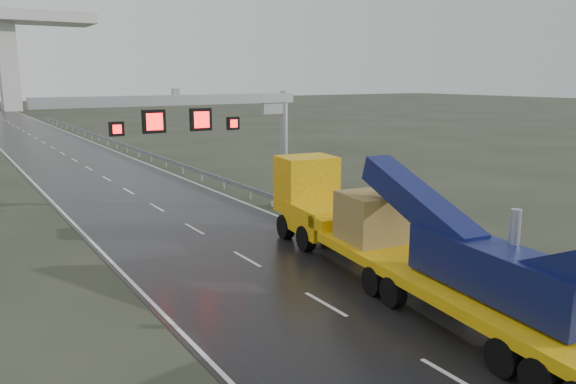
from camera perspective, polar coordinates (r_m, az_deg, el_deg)
ground at (r=17.84m, az=11.67°, el=-15.41°), size 400.00×400.00×0.00m
road at (r=53.14m, az=-19.57°, el=2.25°), size 11.00×200.00×0.02m
guardrail at (r=45.39m, az=-9.26°, el=2.16°), size 0.20×140.00×1.40m
sign_gantry at (r=32.28m, az=-7.72°, el=7.21°), size 14.90×1.20×7.42m
heavy_haul_truck at (r=22.57m, az=10.43°, el=-4.31°), size 5.72×21.24×4.94m
exit_sign_pair at (r=29.73m, az=10.33°, el=-1.06°), size 1.33×0.32×2.30m
striped_barrier at (r=31.52m, az=2.04°, el=-2.15°), size 0.69×0.45×1.08m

